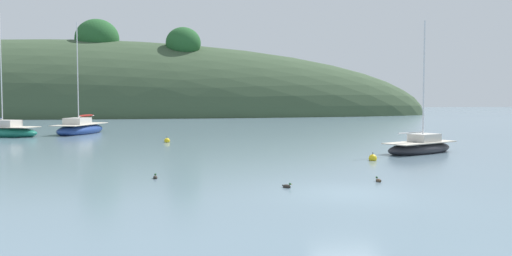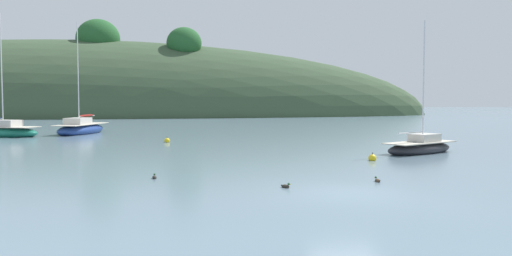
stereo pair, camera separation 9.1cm
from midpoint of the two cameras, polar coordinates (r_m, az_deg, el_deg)
name	(u,v)px [view 2 (the right image)]	position (r m, az deg, el deg)	size (l,w,h in m)	color
ground_plane	(346,193)	(18.24, 10.39, -7.25)	(400.00, 400.00, 0.00)	slate
far_shoreline_hill	(79,115)	(108.53, -19.40, 1.36)	(150.00, 36.00, 34.71)	#384C33
sailboat_grey_yawl	(0,132)	(50.68, -27.02, -0.36)	(7.95, 5.13, 11.28)	#196B56
sailboat_yellow_far	(420,147)	(32.82, 18.23, -2.08)	(5.92, 4.29, 8.39)	#232328
sailboat_red_portside	(81,129)	(51.96, -19.24, -0.09)	(4.84, 8.40, 11.07)	navy
mooring_buoy_channel	(167,141)	(39.64, -10.00, -1.43)	(0.44, 0.44, 0.54)	yellow
mooring_buoy_inner	(372,158)	(28.03, 13.18, -3.37)	(0.44, 0.44, 0.54)	yellow
duck_trailing	(154,177)	(21.52, -11.36, -5.51)	(0.18, 0.42, 0.24)	#2D2823
duck_lone_left	(286,186)	(18.97, 3.53, -6.63)	(0.37, 0.37, 0.24)	#2D2823
duck_straggler	(377,180)	(20.87, 13.76, -5.81)	(0.21, 0.43, 0.24)	#473828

